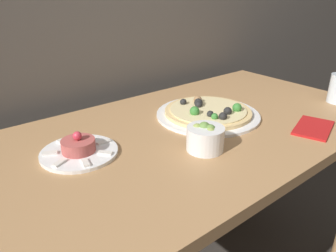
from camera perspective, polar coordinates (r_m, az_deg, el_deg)
The scene contains 5 objects.
dining_table at distance 1.13m, azimuth 4.56°, elevation -4.75°, with size 1.42×0.76×0.77m.
pizza_plate at distance 1.17m, azimuth 6.97°, elevation 2.35°, with size 0.37×0.37×0.05m.
tartare_plate at distance 0.94m, azimuth -15.25°, elevation -3.96°, with size 0.21×0.21×0.07m.
small_bowl at distance 0.93m, azimuth 6.51°, elevation -2.02°, with size 0.11×0.11×0.08m.
napkin at distance 1.17m, azimuth 24.00°, elevation -0.28°, with size 0.20×0.15×0.01m.
Camera 1 is at (-0.69, -0.33, 1.21)m, focal length 35.00 mm.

